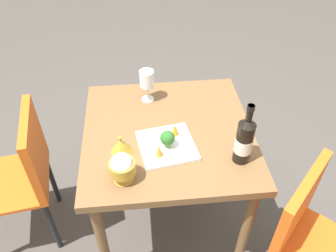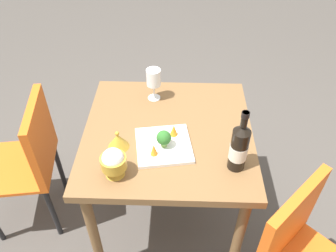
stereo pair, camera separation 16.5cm
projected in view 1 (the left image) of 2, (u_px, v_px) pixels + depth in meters
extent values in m
plane|color=#4C4742|center=(168.00, 218.00, 2.18)|extent=(8.00, 8.00, 0.00)
cube|color=brown|center=(168.00, 134.00, 1.68)|extent=(0.82, 0.82, 0.04)
cylinder|color=brown|center=(245.00, 232.00, 1.70)|extent=(0.05, 0.05, 0.72)
cylinder|color=brown|center=(216.00, 136.00, 2.22)|extent=(0.05, 0.05, 0.72)
cylinder|color=brown|center=(103.00, 245.00, 1.65)|extent=(0.05, 0.05, 0.72)
cylinder|color=brown|center=(108.00, 143.00, 2.17)|extent=(0.05, 0.05, 0.72)
cube|color=orange|center=(298.00, 208.00, 1.46)|extent=(0.31, 0.31, 0.40)
cylinder|color=black|center=(292.00, 236.00, 1.85)|extent=(0.03, 0.03, 0.43)
cube|color=orange|center=(10.00, 183.00, 1.83)|extent=(0.46, 0.46, 0.02)
cube|color=orange|center=(35.00, 149.00, 1.73)|extent=(0.40, 0.10, 0.40)
cylinder|color=black|center=(53.00, 226.00, 1.89)|extent=(0.03, 0.03, 0.43)
cylinder|color=black|center=(52.00, 179.00, 2.14)|extent=(0.03, 0.03, 0.43)
cylinder|color=black|center=(244.00, 143.00, 1.46)|extent=(0.08, 0.07, 0.21)
cone|color=black|center=(248.00, 122.00, 1.38)|extent=(0.08, 0.07, 0.03)
cylinder|color=black|center=(250.00, 112.00, 1.35)|extent=(0.03, 0.03, 0.07)
cylinder|color=black|center=(251.00, 108.00, 1.33)|extent=(0.03, 0.03, 0.02)
cylinder|color=silver|center=(243.00, 144.00, 1.47)|extent=(0.08, 0.08, 0.07)
cylinder|color=white|center=(148.00, 99.00, 1.85)|extent=(0.07, 0.07, 0.00)
cylinder|color=white|center=(147.00, 92.00, 1.82)|extent=(0.01, 0.01, 0.08)
cylinder|color=white|center=(147.00, 79.00, 1.76)|extent=(0.08, 0.08, 0.09)
cone|color=gold|center=(123.00, 175.00, 1.43)|extent=(0.08, 0.08, 0.04)
cylinder|color=gold|center=(122.00, 168.00, 1.40)|extent=(0.11, 0.11, 0.05)
sphere|color=white|center=(122.00, 164.00, 1.38)|extent=(0.09, 0.09, 0.09)
cone|color=gold|center=(121.00, 145.00, 1.54)|extent=(0.10, 0.10, 0.07)
sphere|color=gold|center=(120.00, 138.00, 1.51)|extent=(0.02, 0.02, 0.02)
cube|color=white|center=(167.00, 146.00, 1.58)|extent=(0.29, 0.29, 0.02)
cylinder|color=#729E4C|center=(167.00, 144.00, 1.56)|extent=(0.03, 0.03, 0.03)
sphere|color=#2D6B28|center=(167.00, 138.00, 1.53)|extent=(0.07, 0.07, 0.07)
cone|color=orange|center=(159.00, 151.00, 1.50)|extent=(0.03, 0.03, 0.06)
cone|color=orange|center=(175.00, 129.00, 1.61)|extent=(0.04, 0.04, 0.06)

